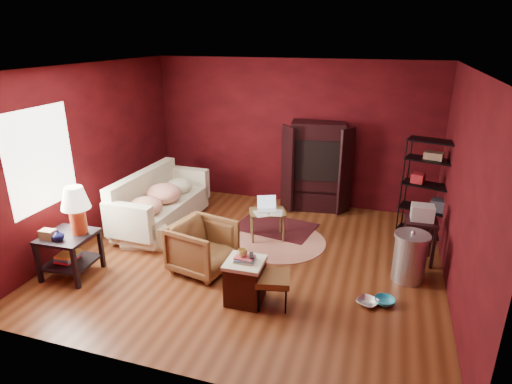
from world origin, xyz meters
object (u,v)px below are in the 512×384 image
Objects in this scene: armchair at (203,245)px; wire_shelving at (430,186)px; side_table at (72,223)px; sofa at (160,207)px; tv_armoire at (317,165)px; hamper at (245,280)px; laptop_desk at (267,214)px.

wire_shelving reaches higher than armchair.
side_table is 5.44m from wire_shelving.
armchair is (1.33, -1.15, 0.03)m from sofa.
tv_armoire reaches higher than armchair.
sofa is 2.74m from hamper.
hamper is 3.40m from tv_armoire.
wire_shelving is at bearing -4.00° from laptop_desk.
armchair is at bearing 146.47° from hamper.
hamper is 0.39× the size of tv_armoire.
sofa is 2.90× the size of hamper.
armchair is at bearing -119.52° from tv_armoire.
sofa reaches higher than laptop_desk.
tv_armoire is 1.02× the size of wire_shelving.
sofa is at bearing 141.90° from hamper.
hamper is 0.39× the size of wire_shelving.
side_table is 0.76× the size of tv_armoire.
wire_shelving is at bearing 49.25° from hamper.
tv_armoire is 2.09m from wire_shelving.
side_table is at bearing -162.56° from laptop_desk.
laptop_desk is at bearing 39.75° from side_table.
sofa is 1.12× the size of tv_armoire.
hamper is at bearing 1.74° from side_table.
tv_armoire reaches higher than wire_shelving.
hamper is at bearing -111.53° from armchair.
hamper is 1.81m from laptop_desk.
laptop_desk is at bearing -146.44° from wire_shelving.
wire_shelving is (4.73, 2.69, 0.14)m from side_table.
tv_armoire is at bearing 50.99° from side_table.
sofa is at bearing -152.91° from wire_shelving.
sofa is 1.48× the size of side_table.
armchair is at bearing -141.89° from sofa.
sofa is at bearing 160.76° from laptop_desk.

